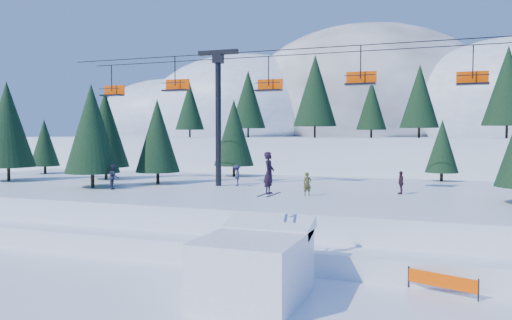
% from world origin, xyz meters
% --- Properties ---
extents(ground, '(160.00, 160.00, 0.00)m').
position_xyz_m(ground, '(0.00, 0.00, 0.00)').
color(ground, white).
rests_on(ground, ground).
extents(mid_shelf, '(70.00, 22.00, 2.50)m').
position_xyz_m(mid_shelf, '(0.00, 18.00, 1.25)').
color(mid_shelf, white).
rests_on(mid_shelf, ground).
extents(berm, '(70.00, 6.00, 1.10)m').
position_xyz_m(berm, '(0.00, 8.00, 0.55)').
color(berm, white).
rests_on(berm, ground).
extents(mountain_ridge, '(119.00, 60.00, 26.46)m').
position_xyz_m(mountain_ridge, '(-5.09, 73.36, 9.64)').
color(mountain_ridge, white).
rests_on(mountain_ridge, ground).
extents(jump_kicker, '(3.72, 5.07, 5.72)m').
position_xyz_m(jump_kicker, '(0.07, 1.34, 1.37)').
color(jump_kicker, white).
rests_on(jump_kicker, ground).
extents(chairlift, '(46.00, 3.21, 10.28)m').
position_xyz_m(chairlift, '(0.94, 18.05, 9.32)').
color(chairlift, black).
rests_on(chairlift, mid_shelf).
extents(conifer_stand, '(63.08, 17.39, 8.63)m').
position_xyz_m(conifer_stand, '(1.55, 18.82, 6.75)').
color(conifer_stand, black).
rests_on(conifer_stand, mid_shelf).
extents(distant_skiers, '(28.31, 8.14, 1.85)m').
position_xyz_m(distant_skiers, '(-2.45, 17.05, 3.35)').
color(distant_skiers, '#45441C').
rests_on(distant_skiers, mid_shelf).
extents(banner_near, '(2.69, 1.01, 0.90)m').
position_xyz_m(banner_near, '(6.96, 4.49, 0.54)').
color(banner_near, black).
rests_on(banner_near, ground).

